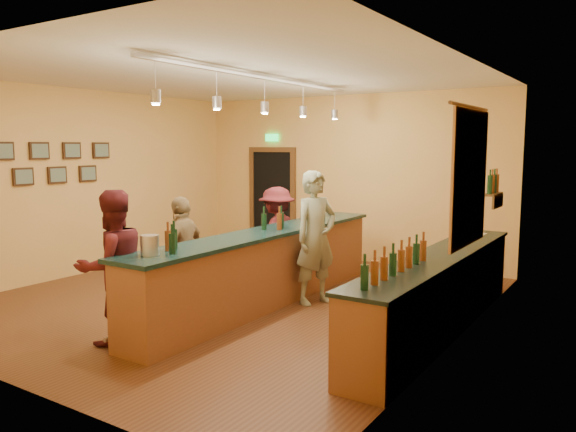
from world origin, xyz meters
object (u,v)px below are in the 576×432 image
Objects in this scene: customer_c at (277,235)px; bar_stool at (413,269)px; bartender at (316,238)px; tasting_bar at (265,262)px; customer_a at (112,267)px; customer_b at (183,254)px; back_counter at (438,292)px.

bar_stool is (2.34, -0.05, -0.27)m from customer_c.
tasting_bar is at bearing 150.37° from bartender.
bartender reaches higher than bar_stool.
customer_a is 1.12× the size of customer_b.
bartender is (0.55, 0.45, 0.34)m from tasting_bar.
customer_b reaches higher than tasting_bar.
tasting_bar is 2.07m from bar_stool.
customer_c is 2.35m from bar_stool.
customer_a reaches higher than tasting_bar.
tasting_bar is 2.92× the size of customer_a.
customer_a reaches higher than customer_b.
customer_c is at bearing -166.75° from customer_a.
back_counter is 2.41× the size of bartender.
bar_stool is at bearing -40.88° from bartender.
customer_a is (-2.96, -2.38, 0.39)m from back_counter.
bartender is 1.85m from customer_b.
tasting_bar is at bearing 127.05° from customer_b.
customer_b reaches higher than bar_stool.
bartender is 1.43m from bar_stool.
customer_a is 2.64× the size of bar_stool.
tasting_bar is 3.27× the size of customer_b.
customer_b is (-1.31, -1.29, -0.16)m from bartender.
bar_stool is at bearing 157.75° from customer_a.
back_counter is at bearing 141.46° from customer_a.
bar_stool is (1.20, 0.65, -0.43)m from bartender.
customer_a reaches higher than bar_stool.
customer_b is (-0.21, 1.36, -0.09)m from customer_a.
bar_stool is (2.52, 1.94, -0.26)m from customer_b.
bar_stool is at bearing 125.50° from back_counter.
customer_a is 4.04m from bar_stool.
back_counter is at bearing 79.27° from customer_c.
customer_a is 1.11× the size of customer_c.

